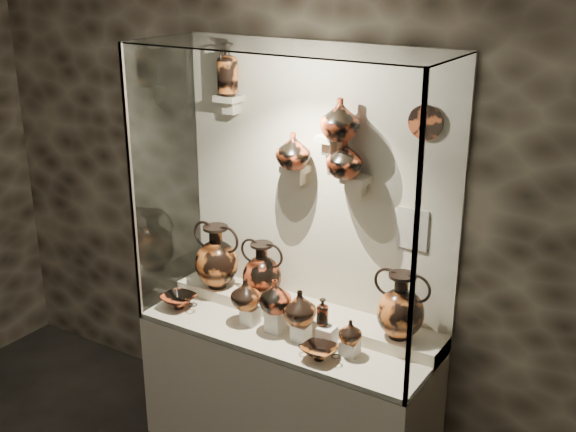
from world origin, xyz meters
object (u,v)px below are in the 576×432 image
object	(u,v)px
jug_c	(300,307)
ovoid_vase_c	(345,158)
ovoid_vase_a	(293,150)
amphora_mid	(262,270)
amphora_left	(217,256)
ovoid_vase_b	(340,119)
lekythos_small	(323,310)
jug_b	(275,296)
kylix_right	(319,351)
amphora_right	(401,305)
jug_a	(246,294)
jug_e	(351,331)
lekythos_tall	(228,67)
kylix_left	(179,300)

from	to	relation	value
jug_c	ovoid_vase_c	size ratio (longest dim) A/B	0.94
ovoid_vase_a	amphora_mid	bearing A→B (deg)	-157.50
amphora_left	ovoid_vase_b	size ratio (longest dim) A/B	1.83
lekythos_small	jug_b	bearing A→B (deg)	-163.95
lekythos_small	kylix_right	distance (m)	0.22
jug_b	ovoid_vase_b	xyz separation A→B (m)	(0.25, 0.25, 0.97)
amphora_right	jug_a	bearing A→B (deg)	-175.32
jug_b	jug_c	distance (m)	0.15
amphora_mid	amphora_right	xyz separation A→B (m)	(0.88, -0.01, 0.01)
amphora_right	amphora_left	bearing A→B (deg)	171.57
amphora_left	jug_c	size ratio (longest dim) A/B	2.06
jug_b	jug_e	bearing A→B (deg)	20.25
lekythos_tall	amphora_right	bearing A→B (deg)	-5.43
amphora_right	ovoid_vase_c	xyz separation A→B (m)	(-0.38, 0.05, 0.73)
amphora_right	ovoid_vase_c	size ratio (longest dim) A/B	1.81
jug_a	jug_b	size ratio (longest dim) A/B	0.93
lekythos_small	kylix_right	size ratio (longest dim) A/B	0.74
jug_b	ovoid_vase_c	distance (m)	0.85
amphora_mid	ovoid_vase_b	distance (m)	1.06
amphora_mid	jug_c	distance (m)	0.43
amphora_mid	jug_c	bearing A→B (deg)	-10.69
amphora_mid	lekythos_tall	distance (m)	1.19
jug_b	kylix_left	world-z (taller)	jug_b
jug_b	jug_c	size ratio (longest dim) A/B	0.99
jug_a	jug_c	distance (m)	0.34
jug_b	jug_e	xyz separation A→B (m)	(0.47, -0.00, -0.08)
amphora_right	amphora_mid	bearing A→B (deg)	170.45
jug_a	kylix_right	bearing A→B (deg)	6.51
jug_c	ovoid_vase_a	bearing A→B (deg)	122.70
amphora_left	amphora_right	size ratio (longest dim) A/B	1.07
kylix_right	amphora_mid	bearing A→B (deg)	162.22
kylix_right	lekythos_tall	xyz separation A→B (m)	(-0.85, 0.40, 1.35)
jug_b	lekythos_tall	distance (m)	1.31
ovoid_vase_b	ovoid_vase_c	distance (m)	0.21
lekythos_small	ovoid_vase_c	bearing A→B (deg)	105.25
kylix_left	ovoid_vase_a	bearing A→B (deg)	29.50
jug_e	lekythos_small	xyz separation A→B (m)	(-0.18, 0.02, 0.06)
lekythos_tall	ovoid_vase_c	bearing A→B (deg)	-3.73
jug_e	lekythos_small	size ratio (longest dim) A/B	0.73
amphora_right	jug_e	xyz separation A→B (m)	(-0.18, -0.21, -0.11)
jug_b	ovoid_vase_a	world-z (taller)	ovoid_vase_a
kylix_left	ovoid_vase_a	xyz separation A→B (m)	(0.61, 0.31, 0.94)
jug_a	ovoid_vase_b	world-z (taller)	ovoid_vase_b
jug_b	jug_e	world-z (taller)	jug_b
ovoid_vase_c	lekythos_tall	bearing A→B (deg)	-172.46
lekythos_small	ovoid_vase_b	xyz separation A→B (m)	(-0.04, 0.23, 0.99)
kylix_left	jug_b	bearing A→B (deg)	7.40
amphora_right	ovoid_vase_b	world-z (taller)	ovoid_vase_b
kylix_left	ovoid_vase_b	distance (m)	1.49
amphora_mid	jug_a	xyz separation A→B (m)	(0.03, -0.22, -0.05)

